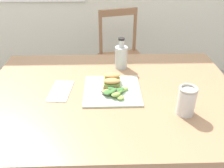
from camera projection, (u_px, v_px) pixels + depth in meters
The scene contains 10 objects.
dining_table at pixel (111, 110), 1.35m from camera, with size 1.34×0.95×0.74m.
chair_wooden_far at pixel (122, 58), 2.34m from camera, with size 0.49×0.49×0.87m.
plate_lunch at pixel (112, 90), 1.30m from camera, with size 0.29×0.29×0.01m, color beige.
sandwich_half_front at pixel (112, 83), 1.30m from camera, with size 0.09×0.06×0.06m.
sandwich_half_back at pixel (112, 78), 1.35m from camera, with size 0.09×0.06×0.06m.
salad_mixed_greens at pixel (115, 91), 1.26m from camera, with size 0.15×0.13×0.03m.
napkin_folded at pixel (61, 91), 1.30m from camera, with size 0.10×0.20×0.00m, color silver.
fork_on_napkin at pixel (61, 89), 1.32m from camera, with size 0.03×0.19×0.00m.
bottle_cold_brew at pixel (121, 58), 1.50m from camera, with size 0.07×0.07×0.19m.
mason_jar_iced_tea at pixel (186, 102), 1.11m from camera, with size 0.08×0.08×0.14m.
Camera 1 is at (-0.02, -0.95, 1.45)m, focal length 39.72 mm.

